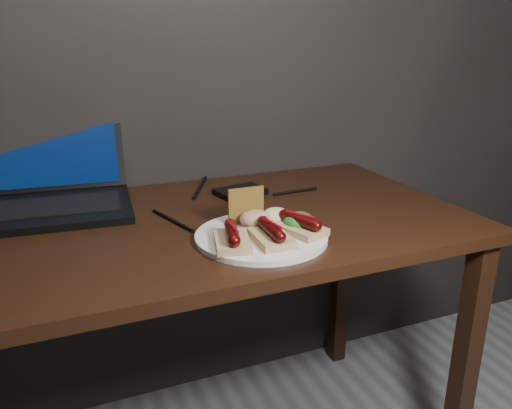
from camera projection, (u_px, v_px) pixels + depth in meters
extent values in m
cube|color=#2D2826|center=(138.00, 5.00, 1.35)|extent=(3.50, 0.02, 2.50)
cube|color=black|center=(181.00, 229.00, 1.19)|extent=(1.40, 0.70, 0.03)
cube|color=black|center=(465.00, 369.00, 1.28)|extent=(0.05, 0.05, 0.72)
cube|color=black|center=(341.00, 272.00, 1.81)|extent=(0.05, 0.05, 0.72)
cube|color=black|center=(53.00, 210.00, 1.25)|extent=(0.40, 0.31, 0.02)
cube|color=black|center=(53.00, 206.00, 1.24)|extent=(0.33, 0.18, 0.00)
cube|color=black|center=(52.00, 147.00, 1.37)|extent=(0.38, 0.12, 0.23)
cube|color=#072448|center=(52.00, 147.00, 1.37)|extent=(0.34, 0.10, 0.20)
cube|color=black|center=(240.00, 191.00, 1.40)|extent=(0.15, 0.11, 0.02)
cylinder|color=black|center=(172.00, 220.00, 1.19)|extent=(0.06, 0.17, 0.01)
cylinder|color=black|center=(200.00, 187.00, 1.45)|extent=(0.10, 0.20, 0.01)
cylinder|color=black|center=(295.00, 191.00, 1.41)|extent=(0.14, 0.02, 0.01)
cylinder|color=silver|center=(261.00, 236.00, 1.09)|extent=(0.33, 0.33, 0.01)
cube|color=tan|center=(232.00, 241.00, 1.02)|extent=(0.10, 0.13, 0.02)
cylinder|color=#430404|center=(232.00, 232.00, 1.02)|extent=(0.05, 0.10, 0.02)
sphere|color=#430404|center=(235.00, 241.00, 0.97)|extent=(0.03, 0.02, 0.02)
sphere|color=#430404|center=(230.00, 224.00, 1.06)|extent=(0.02, 0.02, 0.02)
cylinder|color=#6D050B|center=(232.00, 226.00, 1.01)|extent=(0.01, 0.07, 0.01)
cube|color=tan|center=(271.00, 238.00, 1.04)|extent=(0.07, 0.12, 0.02)
cylinder|color=#430404|center=(271.00, 229.00, 1.03)|extent=(0.03, 0.10, 0.02)
sphere|color=#430404|center=(280.00, 237.00, 0.99)|extent=(0.03, 0.02, 0.02)
sphere|color=#430404|center=(263.00, 221.00, 1.08)|extent=(0.03, 0.02, 0.02)
cylinder|color=#6D050B|center=(271.00, 223.00, 1.03)|extent=(0.02, 0.07, 0.01)
cube|color=tan|center=(300.00, 229.00, 1.09)|extent=(0.10, 0.13, 0.02)
cylinder|color=#430404|center=(300.00, 220.00, 1.08)|extent=(0.05, 0.10, 0.02)
sphere|color=#430404|center=(316.00, 226.00, 1.05)|extent=(0.03, 0.02, 0.02)
sphere|color=#430404|center=(284.00, 215.00, 1.12)|extent=(0.03, 0.02, 0.02)
cylinder|color=#6D050B|center=(300.00, 215.00, 1.08)|extent=(0.04, 0.06, 0.01)
cube|color=olive|center=(246.00, 206.00, 1.13)|extent=(0.09, 0.01, 0.08)
ellipsoid|color=#105014|center=(299.00, 221.00, 1.11)|extent=(0.07, 0.07, 0.04)
ellipsoid|color=maroon|center=(256.00, 219.00, 1.12)|extent=(0.07, 0.07, 0.04)
ellipsoid|color=beige|center=(276.00, 215.00, 1.14)|extent=(0.06, 0.06, 0.04)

